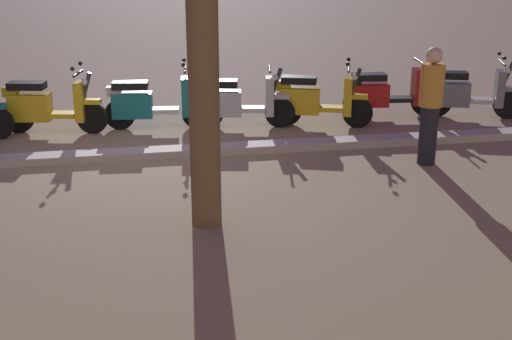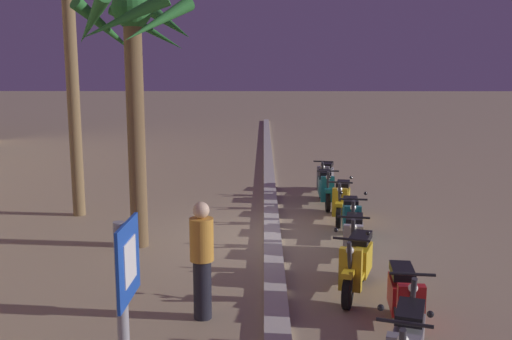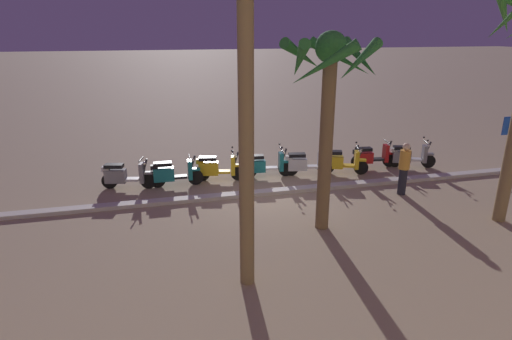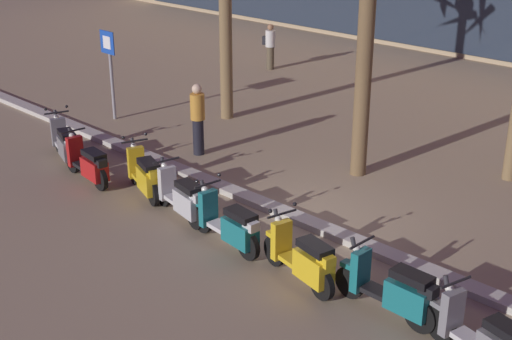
{
  "view_description": "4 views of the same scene",
  "coord_description": "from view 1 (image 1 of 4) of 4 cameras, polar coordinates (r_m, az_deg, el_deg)",
  "views": [
    {
      "loc": [
        0.14,
        10.23,
        3.23
      ],
      "look_at": [
        -1.17,
        3.23,
        0.83
      ],
      "focal_mm": 49.62,
      "sensor_mm": 36.0,
      "label": 1
    },
    {
      "loc": [
        -11.81,
        0.11,
        3.48
      ],
      "look_at": [
        1.79,
        0.3,
        1.15
      ],
      "focal_mm": 39.83,
      "sensor_mm": 36.0,
      "label": 2
    },
    {
      "loc": [
        3.52,
        12.31,
        5.1
      ],
      "look_at": [
        0.48,
        -0.02,
        0.87
      ],
      "focal_mm": 29.84,
      "sensor_mm": 36.0,
      "label": 3
    },
    {
      "loc": [
        7.79,
        -9.29,
        5.97
      ],
      "look_at": [
        -1.04,
        -0.24,
        0.82
      ],
      "focal_mm": 49.68,
      "sensor_mm": 36.0,
      "label": 4
    }
  ],
  "objects": [
    {
      "name": "scooter_yellow_lead_nearest",
      "position": [
        12.38,
        -16.59,
        4.96
      ],
      "size": [
        1.76,
        0.69,
        1.17
      ],
      "color": "black",
      "rests_on": "ground"
    },
    {
      "name": "pedestrian_by_palm_tree",
      "position": [
        10.44,
        13.9,
        5.24
      ],
      "size": [
        0.34,
        0.34,
        1.71
      ],
      "color": "black",
      "rests_on": "ground"
    },
    {
      "name": "scooter_grey_mid_front",
      "position": [
        13.48,
        16.53,
        5.98
      ],
      "size": [
        1.71,
        0.8,
        1.17
      ],
      "color": "black",
      "rests_on": "ground"
    },
    {
      "name": "scooter_yellow_gap_after_mid",
      "position": [
        12.37,
        4.74,
        5.66
      ],
      "size": [
        1.68,
        0.8,
        1.17
      ],
      "color": "black",
      "rests_on": "ground"
    },
    {
      "name": "ground_plane",
      "position": [
        10.73,
        -9.33,
        0.88
      ],
      "size": [
        200.0,
        200.0,
        0.0
      ],
      "primitive_type": "plane",
      "color": "#9E896B"
    },
    {
      "name": "curb_strip",
      "position": [
        10.78,
        -9.36,
        1.3
      ],
      "size": [
        60.0,
        0.36,
        0.12
      ],
      "primitive_type": "cube",
      "color": "#BCB7AD",
      "rests_on": "ground"
    },
    {
      "name": "scooter_teal_mid_rear",
      "position": [
        12.28,
        -8.6,
        5.35
      ],
      "size": [
        1.84,
        0.58,
        1.17
      ],
      "color": "black",
      "rests_on": "ground"
    },
    {
      "name": "scooter_silver_last_in_row",
      "position": [
        12.24,
        -1.59,
        5.52
      ],
      "size": [
        1.74,
        0.65,
        1.04
      ],
      "color": "black",
      "rests_on": "ground"
    },
    {
      "name": "scooter_red_far_back",
      "position": [
        13.19,
        10.32,
        6.13
      ],
      "size": [
        1.79,
        0.57,
        1.04
      ],
      "color": "black",
      "rests_on": "ground"
    }
  ]
}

